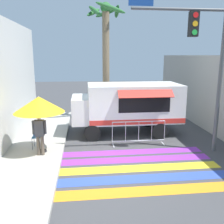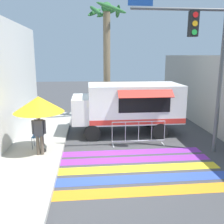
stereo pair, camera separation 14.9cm
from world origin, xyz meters
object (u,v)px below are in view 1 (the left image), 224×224
Objects in this scene: barricade_front at (139,133)px; palm_tree at (106,47)px; food_truck at (126,104)px; folding_chair at (38,134)px; patio_umbrella at (39,105)px; vendor_person at (39,132)px; traffic_signal_pole at (205,52)px.

barricade_front is 0.35× the size of palm_tree.
folding_chair is at bearing -153.74° from food_truck.
food_truck is 4.58m from patio_umbrella.
barricade_front is at bearing 9.69° from patio_umbrella.
patio_umbrella is 1.04m from vendor_person.
food_truck is 0.91× the size of traffic_signal_pole.
traffic_signal_pole is 2.49× the size of barricade_front.
patio_umbrella is (-3.78, -2.52, 0.53)m from food_truck.
palm_tree is (-0.76, 2.76, 2.86)m from food_truck.
food_truck reaches higher than barricade_front.
food_truck reaches higher than vendor_person.
vendor_person is at bearing -118.31° from palm_tree.
folding_chair is 0.40× the size of barricade_front.
vendor_person is at bearing -143.00° from food_truck.
folding_chair is 0.59× the size of vendor_person.
palm_tree is (3.02, 5.61, 3.32)m from vendor_person.
palm_tree is at bearing 60.19° from patio_umbrella.
patio_umbrella is 0.33× the size of palm_tree.
vendor_person is 0.69× the size of barricade_front.
traffic_signal_pole reaches higher than barricade_front.
food_truck is 2.26× the size of barricade_front.
food_truck reaches higher than folding_chair.
patio_umbrella is (-6.35, 0.32, -1.95)m from traffic_signal_pole.
folding_chair is 0.96m from vendor_person.
food_truck is 4.05m from palm_tree.
traffic_signal_pole is at bearing -59.34° from palm_tree.
traffic_signal_pole is 7.39m from folding_chair.
vendor_person is (0.23, -0.87, 0.34)m from folding_chair.
traffic_signal_pole is 6.99m from vendor_person.
patio_umbrella is 1.46m from folding_chair.
traffic_signal_pole is 2.64× the size of patio_umbrella.
traffic_signal_pole is 3.60× the size of vendor_person.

